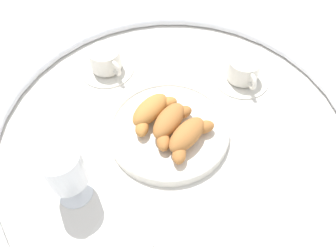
{
  "coord_description": "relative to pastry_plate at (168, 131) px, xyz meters",
  "views": [
    {
      "loc": [
        0.37,
        0.18,
        0.6
      ],
      "look_at": [
        0.0,
        -0.01,
        0.03
      ],
      "focal_mm": 35.64,
      "sensor_mm": 36.0,
      "label": 1
    }
  ],
  "objects": [
    {
      "name": "ground_plane",
      "position": [
        -0.0,
        0.01,
        -0.01
      ],
      "size": [
        2.2,
        2.2,
        0.0
      ],
      "primitive_type": "plane",
      "color": "silver"
    },
    {
      "name": "coffee_cup_far",
      "position": [
        -0.1,
        -0.23,
        0.01
      ],
      "size": [
        0.14,
        0.14,
        0.06
      ],
      "color": "silver",
      "rests_on": "ground_plane"
    },
    {
      "name": "table_chrome_rim",
      "position": [
        -0.0,
        0.01,
        -0.0
      ],
      "size": [
        0.8,
        0.8,
        0.02
      ],
      "primitive_type": "torus",
      "color": "silver",
      "rests_on": "ground_plane"
    },
    {
      "name": "juice_glass_left",
      "position": [
        0.21,
        -0.09,
        0.08
      ],
      "size": [
        0.08,
        0.08,
        0.14
      ],
      "color": "white",
      "rests_on": "ground_plane"
    },
    {
      "name": "croissant_large",
      "position": [
        -0.01,
        -0.05,
        0.03
      ],
      "size": [
        0.13,
        0.08,
        0.04
      ],
      "color": "#BC7A38",
      "rests_on": "pastry_plate"
    },
    {
      "name": "croissant_small",
      "position": [
        0.0,
        0.0,
        0.03
      ],
      "size": [
        0.14,
        0.07,
        0.04
      ],
      "color": "#AD6B33",
      "rests_on": "pastry_plate"
    },
    {
      "name": "coffee_cup_near",
      "position": [
        -0.23,
        0.08,
        0.01
      ],
      "size": [
        0.14,
        0.14,
        0.06
      ],
      "color": "silver",
      "rests_on": "ground_plane"
    },
    {
      "name": "pastry_plate",
      "position": [
        0.0,
        0.0,
        0.0
      ],
      "size": [
        0.26,
        0.26,
        0.02
      ],
      "color": "silver",
      "rests_on": "ground_plane"
    },
    {
      "name": "croissant_extra",
      "position": [
        0.01,
        0.05,
        0.03
      ],
      "size": [
        0.13,
        0.08,
        0.04
      ],
      "color": "#AD6B33",
      "rests_on": "pastry_plate"
    }
  ]
}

